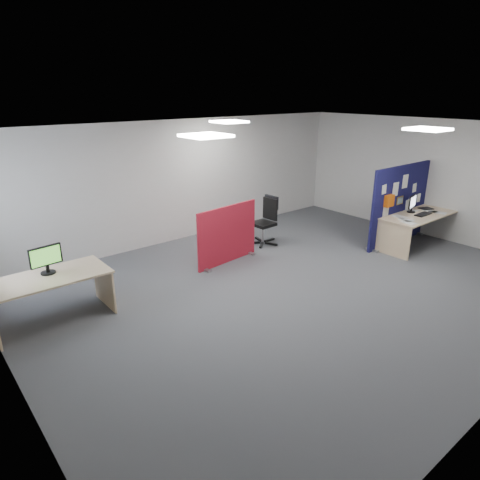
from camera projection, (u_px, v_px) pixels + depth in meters
floor at (295, 286)px, 7.60m from camera, size 9.00×9.00×0.00m
ceiling at (302, 130)px, 6.70m from camera, size 9.00×7.00×0.02m
wall_back at (185, 180)px, 9.69m from camera, size 9.00×0.02×2.70m
wall_left at (1, 288)px, 4.45m from camera, size 0.02×7.00×2.70m
wall_right at (433, 179)px, 9.85m from camera, size 0.02×7.00×2.70m
ceiling_lights at (287, 128)px, 7.39m from camera, size 4.10×4.10×0.04m
navy_divider at (400, 205)px, 9.49m from camera, size 2.14×0.30×1.76m
main_desk at (415, 221)px, 9.41m from camera, size 1.95×0.87×0.73m
monitor_main at (412, 203)px, 9.40m from camera, size 0.43×0.18×0.38m
keyboard at (423, 214)px, 9.27m from camera, size 0.45×0.18×0.02m
mouse at (431, 211)px, 9.48m from camera, size 0.10×0.06×0.03m
paper_tray at (426, 208)px, 9.74m from camera, size 0.34×0.30×0.01m
red_divider at (227, 235)px, 8.49m from camera, size 1.54×0.30×1.16m
second_desk at (49, 286)px, 6.31m from camera, size 1.67×0.84×0.73m
monitor_second at (46, 259)px, 6.25m from camera, size 0.47×0.21×0.43m
office_chair at (267, 217)px, 9.55m from camera, size 0.68×0.70×1.05m
desk_papers at (416, 215)px, 9.23m from camera, size 1.46×0.83×0.00m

